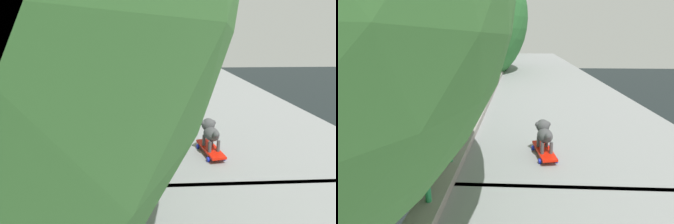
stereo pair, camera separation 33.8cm
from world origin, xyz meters
The scene contains 7 objects.
overpass_deck centered at (1.21, 0.00, 5.89)m, with size 3.01×34.03×0.51m.
green_railing centered at (-0.25, 0.00, 6.48)m, with size 0.20×32.32×1.31m.
city_bus centered at (-9.17, 20.59, 1.93)m, with size 2.77×11.87×3.42m.
roadside_tree_mid centered at (-2.14, 7.81, 7.92)m, with size 5.64×5.64×10.62m.
roadside_tree_far centered at (-2.29, 16.43, 7.20)m, with size 4.44×4.44×9.10m.
toy_skateboard centered at (0.70, 0.68, 6.21)m, with size 0.26×0.55×0.08m.
small_dog centered at (0.69, 0.70, 6.41)m, with size 0.20×0.37×0.31m.
Camera 1 is at (0.08, -2.05, 7.43)m, focal length 28.84 mm.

